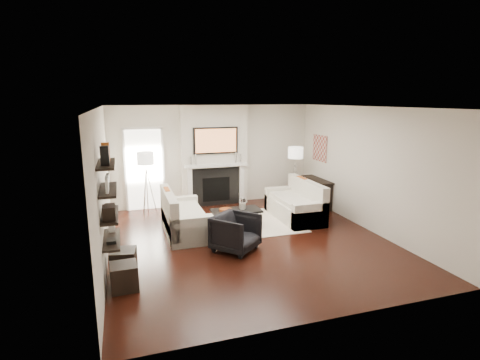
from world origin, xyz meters
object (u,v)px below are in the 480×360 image
object	(u,v)px
coffee_table	(236,211)
ottoman_near	(124,261)
loveseat_right_base	(294,210)
armchair	(236,231)
lamp_right_shade	(296,153)
lamp_left_shade	(145,158)
loveseat_left_base	(185,223)

from	to	relation	value
coffee_table	ottoman_near	xyz separation A→B (m)	(-2.45, -1.56, -0.20)
loveseat_right_base	armchair	distance (m)	2.42
loveseat_right_base	armchair	xyz separation A→B (m)	(-1.93, -1.45, 0.18)
armchair	lamp_right_shade	world-z (taller)	lamp_right_shade
armchair	lamp_left_shade	world-z (taller)	lamp_left_shade
loveseat_right_base	lamp_left_shade	xyz separation A→B (m)	(-3.38, 1.29, 1.24)
loveseat_right_base	coffee_table	world-z (taller)	same
coffee_table	lamp_right_shade	bearing A→B (deg)	32.34
loveseat_left_base	armchair	world-z (taller)	armchair
loveseat_left_base	lamp_right_shade	xyz separation A→B (m)	(3.22, 1.28, 1.24)
lamp_right_shade	armchair	bearing A→B (deg)	-134.07
loveseat_left_base	ottoman_near	world-z (taller)	loveseat_left_base
loveseat_left_base	lamp_left_shade	distance (m)	2.06
coffee_table	lamp_right_shade	world-z (taller)	lamp_right_shade
loveseat_right_base	ottoman_near	distance (m)	4.38
armchair	lamp_left_shade	bearing A→B (deg)	76.13
ottoman_near	loveseat_left_base	bearing A→B (deg)	50.72
coffee_table	lamp_left_shade	world-z (taller)	lamp_left_shade
coffee_table	armchair	world-z (taller)	armchair
coffee_table	loveseat_left_base	bearing A→B (deg)	178.45
loveseat_left_base	coffee_table	world-z (taller)	same
coffee_table	lamp_right_shade	size ratio (longest dim) A/B	2.75
loveseat_right_base	lamp_right_shade	xyz separation A→B (m)	(0.52, 1.08, 1.24)
loveseat_right_base	coffee_table	xyz separation A→B (m)	(-1.55, -0.23, 0.19)
armchair	ottoman_near	distance (m)	2.10
loveseat_right_base	ottoman_near	bearing A→B (deg)	-155.84
coffee_table	lamp_right_shade	xyz separation A→B (m)	(2.07, 1.31, 1.05)
lamp_left_shade	ottoman_near	world-z (taller)	lamp_left_shade
loveseat_left_base	lamp_right_shade	size ratio (longest dim) A/B	4.50
coffee_table	armchair	size ratio (longest dim) A/B	1.41
lamp_right_shade	ottoman_near	distance (m)	5.50
lamp_left_shade	lamp_right_shade	size ratio (longest dim) A/B	1.00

